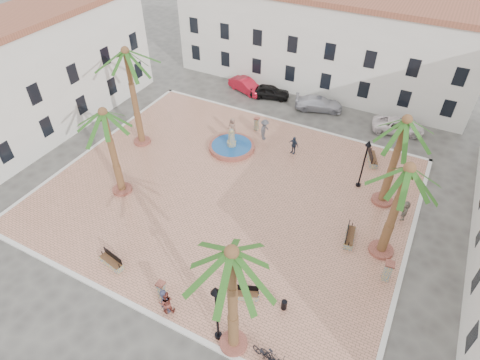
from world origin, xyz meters
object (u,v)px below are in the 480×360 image
Objects in this scene: palm_e at (406,180)px; pedestrian_east at (405,210)px; fountain at (232,146)px; bollard_e at (388,271)px; pedestrian_fountain_a at (232,126)px; car_white at (398,126)px; palm_ne at (404,130)px; lamppost_s at (216,305)px; bicycle_b at (275,359)px; car_black at (270,92)px; palm_s at (232,265)px; litter_bin at (284,305)px; cyclist_b at (166,302)px; car_red at (246,86)px; bollard_n at (257,124)px; bench_se at (245,294)px; bollard_se at (162,290)px; bicycle_a at (265,356)px; car_silver at (319,104)px; pedestrian_fountain_b at (294,145)px; bench_e at (349,237)px; pedestrian_north at (265,130)px; bench_ne at (372,159)px; palm_sw at (105,122)px; cyclist_a at (165,301)px; palm_nw at (127,61)px; bench_s at (112,262)px; lamppost_e at (366,156)px.

palm_e is 4.68× the size of pedestrian_east.
fountain is 16.33m from bollard_e.
pedestrian_fountain_a is 14.97m from car_white.
palm_ne is 1.63× the size of lamppost_s.
car_black is at bearing 39.04° from bicycle_b.
fountain is at bearing 118.74° from palm_s.
palm_s reaches higher than litter_bin.
cyclist_b is 26.33m from car_red.
car_red is at bearing 123.92° from bollard_n.
pedestrian_fountain_a is at bearing 98.03° from bench_se.
bollard_e is at bearing -11.75° from bicycle_b.
bicycle_a is (6.79, -0.64, -0.22)m from bollard_se.
pedestrian_fountain_a is at bearing 164.32° from car_black.
car_silver is (-6.37, 25.12, -0.04)m from bicycle_b.
bench_e is at bearing -28.36° from pedestrian_fountain_b.
pedestrian_north is at bearing 54.08° from fountain.
palm_sw is at bearing 105.93° from bench_ne.
palm_s is 4.05× the size of bench_e.
cyclist_b is (-6.86, -18.94, 0.56)m from bench_ne.
cyclist_a is 6.09m from bicycle_a.
bollard_se is (-9.44, -13.96, -5.47)m from palm_ne.
fountain is 10.61m from palm_nw.
palm_sw is at bearing -106.53° from pedestrian_fountain_a.
bollard_n is 0.27× the size of car_silver.
bench_s is 1.42× the size of bollard_se.
cyclist_a reaches higher than car_red.
palm_ne is 1.59× the size of car_silver.
lamppost_e is 12.62m from litter_bin.
cyclist_b is at bearing -174.30° from cyclist_a.
fountain is 9.87m from car_black.
bench_e is (19.10, -2.67, -7.12)m from palm_nw.
bollard_e is 23.15m from car_black.
car_red is (-2.62, 7.90, -0.27)m from pedestrian_fountain_a.
car_black is at bearing 74.05° from car_white.
bicycle_b is at bearing -34.67° from palm_nw.
pedestrian_fountain_b is 0.35× the size of car_white.
car_silver is at bearing 97.07° from lamppost_s.
fountain is at bearing -69.21° from cyclist_a.
bicycle_a is 0.98× the size of cyclist_b.
lamppost_e is (3.40, 15.49, -0.19)m from lamppost_s.
lamppost_e is at bearing -5.32° from pedestrian_fountain_a.
bollard_e is at bearing 13.19° from bench_se.
cyclist_b is at bearing 106.35° from bicycle_a.
palm_ne reaches higher than cyclist_b.
cyclist_b reaches higher than car_black.
pedestrian_fountain_a is (3.75, 10.49, -5.21)m from palm_sw.
palm_ne is at bearing -21.15° from bench_e.
palm_ne is 4.28× the size of bench_se.
palm_e is 3.96× the size of bench_s.
cyclist_a is at bearing -144.36° from car_red.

